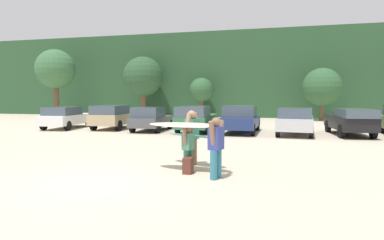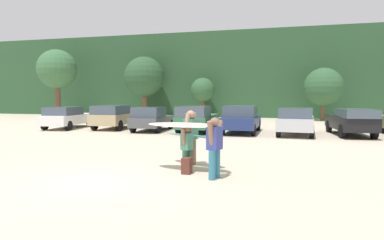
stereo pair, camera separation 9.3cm
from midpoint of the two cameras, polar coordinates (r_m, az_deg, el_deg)
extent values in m
plane|color=beige|center=(8.96, -16.13, -10.04)|extent=(120.00, 120.00, 0.00)
cube|color=#284C2D|center=(40.39, 8.61, 7.13)|extent=(108.00, 12.00, 8.72)
cylinder|color=brown|center=(37.66, -21.52, 2.94)|extent=(0.57, 0.57, 3.22)
sphere|color=#38663D|center=(37.76, -21.66, 7.95)|extent=(3.99, 3.99, 3.99)
cylinder|color=brown|center=(34.64, -7.89, 2.43)|extent=(0.55, 0.55, 2.40)
sphere|color=#284C2D|center=(34.69, -7.94, 7.23)|extent=(4.00, 4.00, 4.00)
cylinder|color=brown|center=(33.49, 1.87, 1.89)|extent=(0.39, 0.39, 1.79)
sphere|color=#2D5633|center=(33.48, 1.88, 5.12)|extent=(2.33, 2.33, 2.33)
cylinder|color=brown|center=(31.72, 21.18, 1.28)|extent=(0.36, 0.36, 1.54)
sphere|color=#2D5633|center=(31.70, 21.28, 5.21)|extent=(3.30, 3.30, 3.30)
cube|color=white|center=(24.24, -19.95, 0.16)|extent=(2.28, 4.57, 0.62)
cube|color=#3F4C5B|center=(23.69, -20.68, 1.44)|extent=(1.91, 2.48, 0.52)
cylinder|color=black|center=(25.93, -19.98, -0.29)|extent=(0.28, 0.63, 0.61)
cylinder|color=black|center=(25.18, -16.71, -0.34)|extent=(0.28, 0.63, 0.61)
cylinder|color=black|center=(23.43, -23.40, -0.82)|extent=(0.28, 0.63, 0.61)
cylinder|color=black|center=(22.60, -19.88, -0.89)|extent=(0.28, 0.63, 0.61)
cube|color=tan|center=(22.97, -12.48, 0.24)|extent=(2.00, 4.11, 0.67)
cube|color=#3F4C5B|center=(22.32, -13.29, 1.68)|extent=(1.80, 2.42, 0.55)
cylinder|color=black|center=(24.57, -12.88, -0.30)|extent=(0.24, 0.67, 0.67)
cylinder|color=black|center=(23.87, -9.23, -0.38)|extent=(0.24, 0.67, 0.67)
cylinder|color=black|center=(22.21, -15.96, -0.81)|extent=(0.24, 0.67, 0.67)
cylinder|color=black|center=(21.43, -11.99, -0.92)|extent=(0.24, 0.67, 0.67)
cube|color=#4C4F54|center=(21.30, -6.48, -0.19)|extent=(1.89, 4.00, 0.57)
cube|color=#3F4C5B|center=(20.61, -7.13, 1.30)|extent=(1.67, 1.96, 0.61)
cylinder|color=black|center=(22.80, -7.25, -0.64)|extent=(0.24, 0.62, 0.61)
cylinder|color=black|center=(22.32, -3.48, -0.71)|extent=(0.24, 0.62, 0.61)
cylinder|color=black|center=(20.39, -9.74, -1.22)|extent=(0.24, 0.62, 0.61)
cylinder|color=black|center=(19.85, -5.58, -1.32)|extent=(0.24, 0.62, 0.61)
cube|color=#2D6642|center=(20.77, 1.09, -0.14)|extent=(2.00, 4.82, 0.68)
cube|color=#3F4C5B|center=(19.58, 0.40, 1.46)|extent=(1.76, 2.40, 0.59)
cylinder|color=black|center=(22.50, -0.14, -0.68)|extent=(0.24, 0.61, 0.60)
cylinder|color=black|center=(22.19, 3.97, -0.76)|extent=(0.24, 0.61, 0.60)
cylinder|color=black|center=(19.46, -2.19, -1.42)|extent=(0.24, 0.61, 0.60)
cylinder|color=black|center=(19.11, 2.54, -1.53)|extent=(0.24, 0.61, 0.60)
cube|color=navy|center=(20.20, 8.42, -0.28)|extent=(1.99, 4.60, 0.62)
cube|color=#3F4C5B|center=(19.77, 8.29, 1.46)|extent=(1.78, 2.19, 0.64)
cylinder|color=black|center=(21.84, 6.73, -0.76)|extent=(0.23, 0.67, 0.67)
cylinder|color=black|center=(21.63, 11.19, -0.86)|extent=(0.23, 0.67, 0.67)
cylinder|color=black|center=(18.88, 5.23, -1.50)|extent=(0.23, 0.67, 0.67)
cylinder|color=black|center=(18.64, 10.39, -1.62)|extent=(0.23, 0.67, 0.67)
cube|color=silver|center=(19.65, 17.18, -0.49)|extent=(2.11, 4.19, 0.64)
cube|color=#3F4C5B|center=(19.05, 17.16, 1.13)|extent=(1.82, 2.15, 0.53)
cylinder|color=black|center=(21.05, 15.04, -1.04)|extent=(0.27, 0.69, 0.68)
cylinder|color=black|center=(21.00, 19.53, -1.14)|extent=(0.27, 0.69, 0.68)
cylinder|color=black|center=(18.39, 14.45, -1.75)|extent=(0.27, 0.69, 0.68)
cylinder|color=black|center=(18.33, 19.60, -1.87)|extent=(0.27, 0.69, 0.68)
cube|color=black|center=(20.54, 25.11, -0.39)|extent=(2.11, 4.57, 0.69)
cube|color=#3F4C5B|center=(19.51, 25.96, 1.04)|extent=(1.80, 2.67, 0.44)
cylinder|color=black|center=(21.79, 22.11, -0.98)|extent=(0.29, 0.73, 0.72)
cylinder|color=black|center=(22.17, 25.98, -1.01)|extent=(0.29, 0.73, 0.72)
cylinder|color=black|center=(18.96, 24.02, -1.75)|extent=(0.29, 0.73, 0.72)
cylinder|color=black|center=(19.40, 28.41, -1.76)|extent=(0.29, 0.73, 0.72)
cylinder|color=black|center=(22.60, 29.49, -1.06)|extent=(0.27, 0.71, 0.70)
cylinder|color=#8C6B4C|center=(10.47, -0.37, -5.55)|extent=(0.19, 0.19, 0.82)
cylinder|color=#8C6B4C|center=(10.72, 0.43, -5.32)|extent=(0.19, 0.19, 0.82)
cube|color=#3F7F66|center=(10.50, 0.03, -1.52)|extent=(0.41, 0.49, 0.63)
sphere|color=tan|center=(10.46, 0.03, 0.91)|extent=(0.26, 0.26, 0.26)
cylinder|color=tan|center=(10.28, -0.61, -0.72)|extent=(0.21, 0.33, 0.68)
cylinder|color=tan|center=(10.68, 0.66, -0.54)|extent=(0.19, 0.25, 0.68)
cylinder|color=#26593F|center=(9.67, -0.93, -6.93)|extent=(0.15, 0.15, 0.63)
cylinder|color=#26593F|center=(9.86, -0.25, -6.72)|extent=(0.15, 0.15, 0.63)
cube|color=#3F7F66|center=(9.67, -0.59, -3.59)|extent=(0.32, 0.37, 0.48)
sphere|color=#8C664C|center=(9.63, -0.59, -1.58)|extent=(0.20, 0.20, 0.20)
cylinder|color=#8C664C|center=(9.51, -1.13, -2.96)|extent=(0.16, 0.25, 0.52)
cylinder|color=#8C664C|center=(9.81, -0.06, -2.74)|extent=(0.15, 0.20, 0.52)
cylinder|color=teal|center=(8.81, 3.69, -7.55)|extent=(0.18, 0.18, 0.77)
cylinder|color=teal|center=(9.06, 4.48, -7.24)|extent=(0.18, 0.18, 0.77)
cube|color=#333D8C|center=(8.82, 4.11, -3.07)|extent=(0.39, 0.46, 0.59)
sphere|color=#8C664C|center=(8.78, 4.12, -0.36)|extent=(0.25, 0.25, 0.25)
cylinder|color=#8C664C|center=(8.61, 3.48, -2.21)|extent=(0.20, 0.30, 0.64)
cylinder|color=#8C664C|center=(9.00, 4.72, -1.94)|extent=(0.23, 0.41, 0.62)
ellipsoid|color=teal|center=(10.50, 0.40, -2.69)|extent=(2.05, 1.32, 0.19)
ellipsoid|color=beige|center=(9.64, -1.11, -0.82)|extent=(2.35, 0.94, 0.14)
cube|color=#592D23|center=(9.53, -0.60, -7.64)|extent=(0.24, 0.34, 0.45)
camera|label=1|loc=(0.05, -89.82, 0.01)|focal=31.77mm
camera|label=2|loc=(0.05, 90.18, -0.01)|focal=31.77mm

